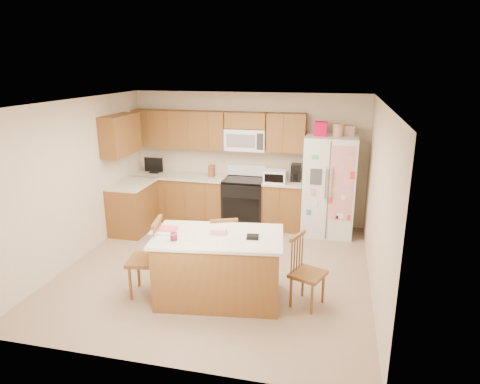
% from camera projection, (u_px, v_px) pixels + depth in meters
% --- Properties ---
extents(ground, '(4.50, 4.50, 0.00)m').
position_uv_depth(ground, '(217.00, 269.00, 6.53)').
color(ground, '#8B7558').
rests_on(ground, ground).
extents(room_shell, '(4.60, 4.60, 2.52)m').
position_uv_depth(room_shell, '(216.00, 177.00, 6.12)').
color(room_shell, beige).
rests_on(room_shell, ground).
extents(cabinetry, '(3.36, 1.56, 2.15)m').
position_uv_depth(cabinetry, '(193.00, 178.00, 8.15)').
color(cabinetry, '#915925').
rests_on(cabinetry, ground).
extents(stove, '(0.76, 0.65, 1.13)m').
position_uv_depth(stove, '(244.00, 201.00, 8.20)').
color(stove, black).
rests_on(stove, ground).
extents(refrigerator, '(0.90, 0.79, 2.04)m').
position_uv_depth(refrigerator, '(329.00, 185.00, 7.68)').
color(refrigerator, white).
rests_on(refrigerator, ground).
extents(island, '(1.79, 1.17, 0.99)m').
position_uv_depth(island, '(219.00, 267.00, 5.58)').
color(island, '#915925').
rests_on(island, ground).
extents(windsor_chair_left, '(0.51, 0.52, 1.06)m').
position_uv_depth(windsor_chair_left, '(147.00, 259.00, 5.69)').
color(windsor_chair_left, '#915925').
rests_on(windsor_chair_left, ground).
extents(windsor_chair_back, '(0.53, 0.51, 0.95)m').
position_uv_depth(windsor_chair_back, '(223.00, 248.00, 6.17)').
color(windsor_chair_back, '#915925').
rests_on(windsor_chair_back, ground).
extents(windsor_chair_right, '(0.51, 0.52, 0.95)m').
position_uv_depth(windsor_chair_right, '(306.00, 273.00, 5.44)').
color(windsor_chair_right, '#915925').
rests_on(windsor_chair_right, ground).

